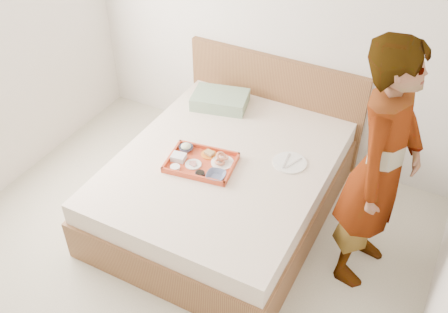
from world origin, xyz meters
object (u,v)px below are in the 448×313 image
at_px(tray, 201,162).
at_px(person, 381,169).
at_px(dinner_plate, 290,163).
at_px(bed, 224,185).

height_order(tray, person, person).
xyz_separation_m(tray, dinner_plate, (0.59, 0.33, -0.02)).
distance_m(tray, dinner_plate, 0.68).
relative_size(dinner_plate, person, 0.14).
relative_size(tray, person, 0.28).
distance_m(tray, person, 1.33).
bearing_deg(dinner_plate, bed, -157.65).
bearing_deg(tray, person, -4.63).
xyz_separation_m(dinner_plate, person, (0.68, -0.24, 0.39)).
height_order(tray, dinner_plate, tray).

